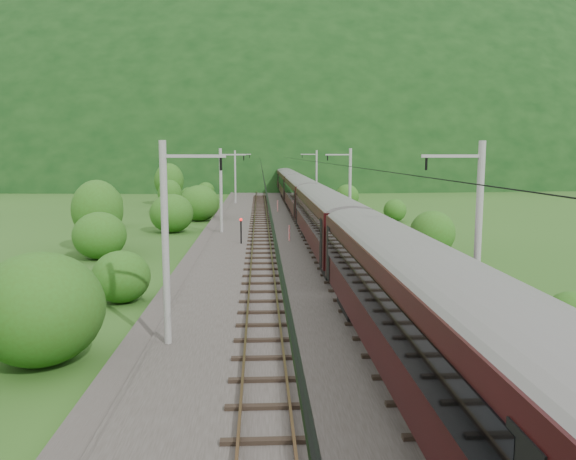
{
  "coord_description": "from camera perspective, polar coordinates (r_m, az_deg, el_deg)",
  "views": [
    {
      "loc": [
        -2.52,
        -21.75,
        7.79
      ],
      "look_at": [
        -0.59,
        16.29,
        2.6
      ],
      "focal_mm": 35.0,
      "sensor_mm": 36.0,
      "label": 1
    }
  ],
  "objects": [
    {
      "name": "hazard_post_near",
      "position": [
        73.32,
        -1.06,
        2.46
      ],
      "size": [
        0.15,
        0.15,
        1.45
      ],
      "primitive_type": "cylinder",
      "color": "red",
      "rests_on": "railbed"
    },
    {
      "name": "hazard_post_far",
      "position": [
        48.5,
        0.13,
        -0.31
      ],
      "size": [
        0.14,
        0.14,
        1.36
      ],
      "primitive_type": "cylinder",
      "color": "red",
      "rests_on": "railbed"
    },
    {
      "name": "mountain_ridge",
      "position": [
        342.62,
        -23.09,
        5.84
      ],
      "size": [
        336.0,
        280.0,
        132.0
      ],
      "primitive_type": "ellipsoid",
      "color": "black",
      "rests_on": "ground"
    },
    {
      "name": "track_right",
      "position": [
        32.98,
        5.78,
        -5.28
      ],
      "size": [
        2.4,
        220.0,
        0.27
      ],
      "color": "brown",
      "rests_on": "railbed"
    },
    {
      "name": "catenary_right",
      "position": [
        54.54,
        6.23,
        4.25
      ],
      "size": [
        2.54,
        192.28,
        8.0
      ],
      "color": "gray",
      "rests_on": "railbed"
    },
    {
      "name": "mountain_main",
      "position": [
        281.87,
        -2.41,
        6.17
      ],
      "size": [
        504.0,
        360.0,
        244.0
      ],
      "primitive_type": "ellipsoid",
      "color": "black",
      "rests_on": "ground"
    },
    {
      "name": "vegetation_right",
      "position": [
        38.88,
        17.83,
        -2.04
      ],
      "size": [
        6.79,
        101.44,
        3.13
      ],
      "color": "#2C5316",
      "rests_on": "ground"
    },
    {
      "name": "vegetation_left",
      "position": [
        33.48,
        -22.54,
        -1.69
      ],
      "size": [
        13.66,
        144.67,
        6.94
      ],
      "color": "#2C5316",
      "rests_on": "ground"
    },
    {
      "name": "track_left",
      "position": [
        32.61,
        -2.63,
        -5.4
      ],
      "size": [
        2.4,
        220.0,
        0.27
      ],
      "color": "brown",
      "rests_on": "railbed"
    },
    {
      "name": "catenary_left",
      "position": [
        53.97,
        -6.74,
        4.21
      ],
      "size": [
        2.54,
        192.28,
        8.0
      ],
      "color": "gray",
      "rests_on": "railbed"
    },
    {
      "name": "signal",
      "position": [
        47.14,
        -4.8,
        0.14
      ],
      "size": [
        0.24,
        0.24,
        2.14
      ],
      "color": "black",
      "rests_on": "railbed"
    },
    {
      "name": "railbed",
      "position": [
        32.76,
        1.6,
        -5.73
      ],
      "size": [
        14.0,
        220.0,
        0.3
      ],
      "primitive_type": "cube",
      "color": "#38332D",
      "rests_on": "ground"
    },
    {
      "name": "ground",
      "position": [
        23.24,
        3.57,
        -11.84
      ],
      "size": [
        600.0,
        600.0,
        0.0
      ],
      "primitive_type": "plane",
      "color": "#244A17",
      "rests_on": "ground"
    },
    {
      "name": "train",
      "position": [
        64.95,
        1.45,
        4.13
      ],
      "size": [
        3.13,
        174.87,
        5.45
      ],
      "color": "black",
      "rests_on": "ground"
    },
    {
      "name": "overhead_wires",
      "position": [
        31.86,
        1.64,
        6.51
      ],
      "size": [
        4.83,
        198.0,
        0.03
      ],
      "color": "black",
      "rests_on": "ground"
    }
  ]
}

